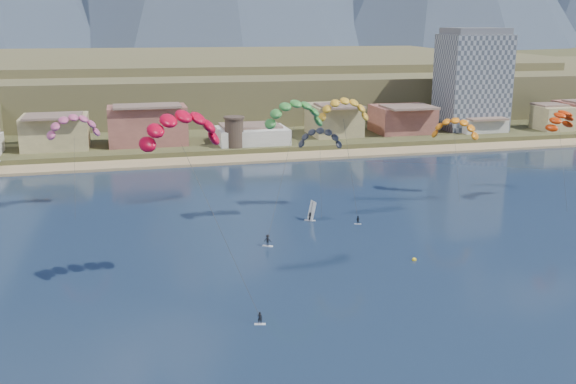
{
  "coord_description": "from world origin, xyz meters",
  "views": [
    {
      "loc": [
        -25.16,
        -68.97,
        37.03
      ],
      "look_at": [
        0.0,
        32.0,
        10.0
      ],
      "focal_mm": 41.91,
      "sensor_mm": 36.0,
      "label": 1
    }
  ],
  "objects": [
    {
      "name": "ground",
      "position": [
        0.0,
        0.0,
        0.0
      ],
      "size": [
        2400.0,
        2400.0,
        0.0
      ],
      "primitive_type": "plane",
      "color": "black",
      "rests_on": "ground"
    },
    {
      "name": "beach",
      "position": [
        0.0,
        106.0,
        0.25
      ],
      "size": [
        2200.0,
        12.0,
        0.9
      ],
      "color": "tan",
      "rests_on": "ground"
    },
    {
      "name": "land",
      "position": [
        0.0,
        560.0,
        0.0
      ],
      "size": [
        2200.0,
        900.0,
        4.0
      ],
      "color": "brown",
      "rests_on": "ground"
    },
    {
      "name": "foothills",
      "position": [
        22.39,
        232.47,
        9.08
      ],
      "size": [
        940.0,
        210.0,
        18.0
      ],
      "color": "brown",
      "rests_on": "ground"
    },
    {
      "name": "town",
      "position": [
        -40.0,
        122.0,
        8.0
      ],
      "size": [
        400.0,
        24.0,
        12.0
      ],
      "color": "silver",
      "rests_on": "ground"
    },
    {
      "name": "apartment_tower",
      "position": [
        85.0,
        128.0,
        17.82
      ],
      "size": [
        20.0,
        16.0,
        32.0
      ],
      "color": "gray",
      "rests_on": "ground"
    },
    {
      "name": "watchtower",
      "position": [
        5.0,
        114.0,
        6.37
      ],
      "size": [
        5.82,
        5.82,
        8.6
      ],
      "color": "#47382D",
      "rests_on": "ground"
    },
    {
      "name": "kitesurfer_red",
      "position": [
        -17.57,
        20.36,
        23.48
      ],
      "size": [
        14.58,
        18.26,
        28.19
      ],
      "color": "silver",
      "rests_on": "ground"
    },
    {
      "name": "kitesurfer_yellow",
      "position": [
        16.02,
        52.34,
        20.77
      ],
      "size": [
        10.67,
        12.27,
        23.52
      ],
      "color": "silver",
      "rests_on": "ground"
    },
    {
      "name": "kitesurfer_green",
      "position": [
        4.65,
        46.07,
        21.09
      ],
      "size": [
        14.1,
        14.45,
        25.02
      ],
      "color": "silver",
      "rests_on": "ground"
    },
    {
      "name": "distant_kite_pink",
      "position": [
        -34.31,
        65.92,
        17.54
      ],
      "size": [
        11.16,
        7.24,
        20.77
      ],
      "color": "#262626",
      "rests_on": "ground"
    },
    {
      "name": "distant_kite_dark",
      "position": [
        12.32,
        55.44,
        14.94
      ],
      "size": [
        9.64,
        7.12,
        17.98
      ],
      "color": "#262626",
      "rests_on": "ground"
    },
    {
      "name": "distant_kite_orange",
      "position": [
        43.42,
        59.49,
        15.08
      ],
      "size": [
        10.66,
        9.07,
        18.43
      ],
      "color": "#262626",
      "rests_on": "ground"
    },
    {
      "name": "distant_kite_red",
      "position": [
        60.46,
        48.0,
        17.78
      ],
      "size": [
        9.32,
        7.69,
        20.58
      ],
      "color": "#262626",
      "rests_on": "ground"
    },
    {
      "name": "windsurfer",
      "position": [
        8.28,
        47.54,
        1.19
      ],
      "size": [
        2.29,
        2.4,
        3.74
      ],
      "color": "silver",
      "rests_on": "ground"
    },
    {
      "name": "buoy",
      "position": [
        18.23,
        22.89,
        0.12
      ],
      "size": [
        0.71,
        0.71,
        0.71
      ],
      "color": "gold",
      "rests_on": "ground"
    }
  ]
}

